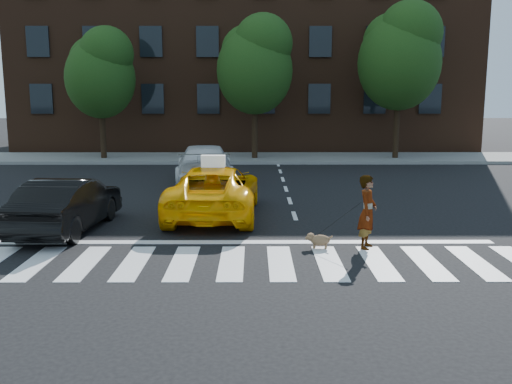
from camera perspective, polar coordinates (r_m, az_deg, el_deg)
ground at (r=11.75m, az=-2.45°, el=-7.11°), size 120.00×120.00×0.00m
crosswalk at (r=11.75m, az=-2.45°, el=-7.08°), size 13.00×2.40×0.01m
stop_line at (r=13.29m, az=-2.19°, el=-5.03°), size 12.00×0.30×0.01m
sidewalk_far at (r=28.92m, az=-1.13°, el=3.42°), size 30.00×4.00×0.15m
building at (r=36.30m, az=-0.97°, el=14.17°), size 26.00×10.00×12.00m
tree_left at (r=29.18m, az=-15.28°, el=11.72°), size 3.39×3.38×6.50m
tree_mid at (r=28.24m, az=-0.06°, el=12.97°), size 3.69×3.69×7.10m
tree_right at (r=29.14m, az=14.23°, el=13.39°), size 4.00×4.00×7.70m
taxi at (r=15.98m, az=-4.20°, el=0.12°), size 2.50×5.14×1.41m
black_sedan at (r=14.96m, az=-18.31°, el=-1.18°), size 1.79×4.22×1.35m
white_suv at (r=21.51m, az=-5.17°, el=2.79°), size 2.49×5.22×1.47m
woman at (r=12.85m, az=11.09°, el=-1.99°), size 0.60×0.71×1.65m
dog at (r=12.81m, az=6.23°, el=-4.76°), size 0.61×0.30×0.35m
taxi_sign at (r=15.65m, az=-4.29°, el=3.11°), size 0.66×0.30×0.32m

